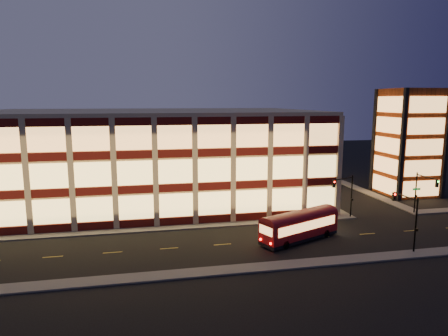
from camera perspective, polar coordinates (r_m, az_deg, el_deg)
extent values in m
plane|color=black|center=(50.85, -6.05, -8.81)|extent=(200.00, 200.00, 0.00)
cube|color=#514F4C|center=(51.61, -9.51, -8.53)|extent=(54.00, 2.00, 0.15)
cube|color=#514F4C|center=(72.39, 11.03, -3.29)|extent=(2.00, 30.00, 0.15)
cube|color=#514F4C|center=(77.23, 18.60, -2.81)|extent=(2.00, 30.00, 0.15)
cube|color=#514F4C|center=(38.77, -4.10, -14.71)|extent=(100.00, 2.00, 0.15)
cube|color=tan|center=(65.69, -10.22, 1.57)|extent=(50.00, 30.00, 14.00)
cube|color=tan|center=(65.09, -10.41, 7.90)|extent=(50.40, 30.40, 0.50)
cube|color=#470C0A|center=(52.27, -9.57, -7.63)|extent=(50.10, 0.25, 1.00)
cube|color=#F8C968|center=(51.71, -9.63, -5.40)|extent=(49.00, 0.20, 3.00)
cube|color=#470C0A|center=(71.93, 10.39, -2.88)|extent=(0.25, 30.10, 1.00)
cube|color=#F8C968|center=(71.51, 10.43, -1.24)|extent=(0.20, 29.00, 3.00)
cube|color=#470C0A|center=(51.15, -9.70, -2.92)|extent=(50.10, 0.25, 1.00)
cube|color=#F8C968|center=(50.76, -9.77, -0.60)|extent=(49.00, 0.20, 3.00)
cube|color=#470C0A|center=(71.12, 10.50, 0.58)|extent=(0.25, 30.10, 1.00)
cube|color=#F8C968|center=(70.82, 10.54, 2.26)|extent=(0.20, 29.00, 3.00)
cube|color=#470C0A|center=(50.39, -9.84, 1.97)|extent=(50.10, 0.25, 1.00)
cube|color=#F8C968|center=(50.17, -9.91, 4.35)|extent=(49.00, 0.20, 3.00)
cube|color=#470C0A|center=(70.58, 10.61, 4.11)|extent=(0.25, 30.10, 1.00)
cube|color=#F8C968|center=(70.40, 10.65, 5.81)|extent=(0.20, 29.00, 3.00)
cube|color=#8C3814|center=(75.04, 24.85, 3.36)|extent=(8.00, 8.00, 18.00)
cube|color=black|center=(69.48, 24.13, 2.97)|extent=(0.60, 0.60, 18.00)
cube|color=black|center=(74.42, 29.15, 2.98)|extent=(0.60, 0.60, 18.00)
cube|color=black|center=(76.08, 20.64, 3.71)|extent=(0.60, 0.60, 18.00)
cube|color=black|center=(80.62, 25.47, 3.69)|extent=(0.60, 0.60, 18.00)
cube|color=#FFAC59|center=(72.88, 26.34, -2.65)|extent=(6.60, 0.16, 2.60)
cube|color=#FFAC59|center=(73.75, 21.90, -2.21)|extent=(0.16, 6.60, 2.60)
cube|color=#FFAC59|center=(72.29, 26.54, -0.02)|extent=(6.60, 0.16, 2.60)
cube|color=#FFAC59|center=(73.17, 22.07, 0.40)|extent=(0.16, 6.60, 2.60)
cube|color=#FFAC59|center=(71.86, 26.74, 2.66)|extent=(6.60, 0.16, 2.60)
cube|color=#FFAC59|center=(72.74, 22.23, 3.05)|extent=(0.16, 6.60, 2.60)
cube|color=#FFAC59|center=(71.59, 26.95, 5.36)|extent=(6.60, 0.16, 2.60)
cube|color=#FFAC59|center=(72.47, 22.40, 5.71)|extent=(0.16, 6.60, 2.60)
cube|color=#FFAC59|center=(71.48, 27.16, 8.07)|extent=(6.60, 0.16, 2.60)
cube|color=#FFAC59|center=(72.36, 22.58, 8.40)|extent=(0.16, 6.60, 2.60)
cylinder|color=black|center=(57.77, 17.74, -3.88)|extent=(0.18, 0.18, 6.00)
cylinder|color=black|center=(55.74, 16.69, -1.47)|extent=(3.56, 1.63, 0.14)
cube|color=black|center=(54.38, 15.41, -2.22)|extent=(0.32, 0.32, 0.95)
sphere|color=#FF0C05|center=(54.17, 15.51, -1.94)|extent=(0.20, 0.20, 0.20)
cube|color=black|center=(57.70, 17.82, -4.31)|extent=(0.25, 0.18, 0.28)
cylinder|color=black|center=(63.22, 25.69, -3.24)|extent=(0.18, 0.18, 6.00)
cylinder|color=black|center=(61.17, 27.00, -1.16)|extent=(0.14, 4.00, 0.14)
cube|color=black|center=(59.74, 28.15, -1.98)|extent=(0.32, 0.32, 0.95)
sphere|color=#0CFF26|center=(59.56, 28.28, -1.73)|extent=(0.20, 0.20, 0.20)
cube|color=black|center=(63.15, 25.77, -3.63)|extent=(0.25, 0.18, 0.28)
cube|color=#0C7226|center=(62.98, 25.81, -2.74)|extent=(1.20, 0.06, 0.28)
cylinder|color=black|center=(47.07, 25.70, -7.43)|extent=(0.18, 0.18, 6.00)
cylinder|color=black|center=(47.94, 24.50, -3.71)|extent=(0.14, 4.00, 0.14)
cube|color=black|center=(49.63, 23.11, -3.77)|extent=(0.32, 0.32, 0.95)
sphere|color=#FF0C05|center=(49.42, 23.25, -3.48)|extent=(0.20, 0.20, 0.20)
cube|color=black|center=(47.03, 25.81, -7.97)|extent=(0.25, 0.18, 0.28)
cube|color=maroon|center=(47.41, 10.74, -8.08)|extent=(10.48, 6.50, 2.37)
cube|color=black|center=(47.85, 10.69, -9.67)|extent=(10.48, 6.50, 0.36)
cylinder|color=black|center=(44.85, 8.76, -10.81)|extent=(0.97, 0.66, 0.93)
cylinder|color=black|center=(46.40, 6.79, -10.05)|extent=(0.97, 0.66, 0.93)
cylinder|color=black|center=(49.44, 14.35, -9.04)|extent=(0.97, 0.66, 0.93)
cylinder|color=black|center=(50.85, 12.39, -8.44)|extent=(0.97, 0.66, 0.93)
cube|color=#FFAC59|center=(46.46, 11.93, -8.09)|extent=(8.33, 3.70, 1.03)
cube|color=#FFAC59|center=(48.20, 9.62, -7.37)|extent=(8.33, 3.70, 1.03)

